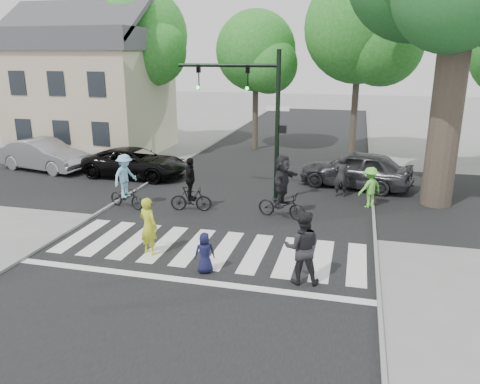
# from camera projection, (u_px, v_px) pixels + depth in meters

# --- Properties ---
(ground) EXTENTS (120.00, 120.00, 0.00)m
(ground) POSITION_uv_depth(u_px,v_px,m) (198.00, 262.00, 13.66)
(ground) COLOR gray
(ground) RESTS_ON ground
(road_stem) EXTENTS (10.00, 70.00, 0.01)m
(road_stem) POSITION_uv_depth(u_px,v_px,m) (240.00, 209.00, 18.31)
(road_stem) COLOR black
(road_stem) RESTS_ON ground
(road_cross) EXTENTS (70.00, 10.00, 0.01)m
(road_cross) POSITION_uv_depth(u_px,v_px,m) (256.00, 188.00, 21.09)
(road_cross) COLOR black
(road_cross) RESTS_ON ground
(curb_left) EXTENTS (0.10, 70.00, 0.10)m
(curb_left) POSITION_uv_depth(u_px,v_px,m) (123.00, 198.00, 19.48)
(curb_left) COLOR gray
(curb_left) RESTS_ON ground
(curb_right) EXTENTS (0.10, 70.00, 0.10)m
(curb_right) POSITION_uv_depth(u_px,v_px,m) (374.00, 218.00, 17.11)
(curb_right) COLOR gray
(curb_right) RESTS_ON ground
(crosswalk) EXTENTS (10.00, 3.85, 0.01)m
(crosswalk) POSITION_uv_depth(u_px,v_px,m) (205.00, 252.00, 14.27)
(crosswalk) COLOR silver
(crosswalk) RESTS_ON ground
(traffic_signal) EXTENTS (4.45, 0.29, 6.00)m
(traffic_signal) POSITION_uv_depth(u_px,v_px,m) (256.00, 105.00, 18.23)
(traffic_signal) COLOR black
(traffic_signal) RESTS_ON ground
(bg_tree_0) EXTENTS (5.46, 5.20, 8.97)m
(bg_tree_0) POSITION_uv_depth(u_px,v_px,m) (75.00, 48.00, 30.00)
(bg_tree_0) COLOR brown
(bg_tree_0) RESTS_ON ground
(bg_tree_1) EXTENTS (6.09, 5.80, 9.80)m
(bg_tree_1) POSITION_uv_depth(u_px,v_px,m) (143.00, 39.00, 28.19)
(bg_tree_1) COLOR brown
(bg_tree_1) RESTS_ON ground
(bg_tree_2) EXTENTS (5.04, 4.80, 8.40)m
(bg_tree_2) POSITION_uv_depth(u_px,v_px,m) (259.00, 54.00, 27.87)
(bg_tree_2) COLOR brown
(bg_tree_2) RESTS_ON ground
(bg_tree_3) EXTENTS (6.30, 6.00, 10.20)m
(bg_tree_3) POSITION_uv_depth(u_px,v_px,m) (366.00, 32.00, 24.87)
(bg_tree_3) COLOR brown
(bg_tree_3) RESTS_ON ground
(house) EXTENTS (8.40, 8.10, 8.82)m
(house) POSITION_uv_depth(u_px,v_px,m) (92.00, 89.00, 28.27)
(house) COLOR beige
(house) RESTS_ON ground
(pedestrian_woman) EXTENTS (0.76, 0.64, 1.78)m
(pedestrian_woman) POSITION_uv_depth(u_px,v_px,m) (148.00, 226.00, 13.96)
(pedestrian_woman) COLOR gold
(pedestrian_woman) RESTS_ON ground
(pedestrian_child) EXTENTS (0.67, 0.57, 1.17)m
(pedestrian_child) POSITION_uv_depth(u_px,v_px,m) (205.00, 253.00, 12.83)
(pedestrian_child) COLOR #141638
(pedestrian_child) RESTS_ON ground
(pedestrian_adult) EXTENTS (1.06, 0.88, 2.00)m
(pedestrian_adult) POSITION_uv_depth(u_px,v_px,m) (302.00, 248.00, 12.15)
(pedestrian_adult) COLOR black
(pedestrian_adult) RESTS_ON ground
(cyclist_left) EXTENTS (1.79, 1.24, 2.15)m
(cyclist_left) POSITION_uv_depth(u_px,v_px,m) (126.00, 185.00, 18.18)
(cyclist_left) COLOR black
(cyclist_left) RESTS_ON ground
(cyclist_mid) EXTENTS (1.65, 1.02, 2.09)m
(cyclist_mid) POSITION_uv_depth(u_px,v_px,m) (191.00, 189.00, 17.85)
(cyclist_mid) COLOR black
(cyclist_mid) RESTS_ON ground
(cyclist_right) EXTENTS (1.97, 1.83, 2.37)m
(cyclist_right) POSITION_uv_depth(u_px,v_px,m) (282.00, 190.00, 17.02)
(cyclist_right) COLOR black
(cyclist_right) RESTS_ON ground
(car_suv) EXTENTS (5.18, 2.56, 1.41)m
(car_suv) POSITION_uv_depth(u_px,v_px,m) (136.00, 163.00, 22.87)
(car_suv) COLOR black
(car_suv) RESTS_ON ground
(car_silver) EXTENTS (5.15, 2.65, 1.62)m
(car_silver) POSITION_uv_depth(u_px,v_px,m) (44.00, 155.00, 24.17)
(car_silver) COLOR #939497
(car_silver) RESTS_ON ground
(car_grey) EXTENTS (5.25, 3.06, 1.68)m
(car_grey) POSITION_uv_depth(u_px,v_px,m) (356.00, 169.00, 21.02)
(car_grey) COLOR #2D2D31
(car_grey) RESTS_ON ground
(bystander_hivis) EXTENTS (1.19, 1.14, 1.62)m
(bystander_hivis) POSITION_uv_depth(u_px,v_px,m) (370.00, 187.00, 18.29)
(bystander_hivis) COLOR #68D742
(bystander_hivis) RESTS_ON ground
(bystander_dark) EXTENTS (0.69, 0.50, 1.77)m
(bystander_dark) POSITION_uv_depth(u_px,v_px,m) (341.00, 176.00, 19.67)
(bystander_dark) COLOR black
(bystander_dark) RESTS_ON ground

